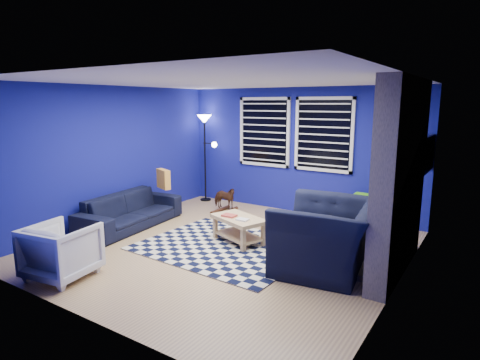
{
  "coord_description": "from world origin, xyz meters",
  "views": [
    {
      "loc": [
        3.38,
        -4.82,
        2.19
      ],
      "look_at": [
        0.06,
        0.3,
        1.02
      ],
      "focal_mm": 30.0,
      "sensor_mm": 36.0,
      "label": 1
    }
  ],
  "objects_px": {
    "armchair_bent": "(62,251)",
    "armchair_big": "(326,236)",
    "cabinet": "(363,212)",
    "floor_lamp": "(205,131)",
    "coffee_table": "(238,224)",
    "sofa": "(131,211)",
    "rocking_horse": "(224,198)",
    "tv": "(427,154)"
  },
  "relations": [
    {
      "from": "rocking_horse",
      "to": "floor_lamp",
      "type": "xyz_separation_m",
      "value": [
        -0.93,
        0.61,
        1.28
      ]
    },
    {
      "from": "armchair_bent",
      "to": "coffee_table",
      "type": "xyz_separation_m",
      "value": [
        1.18,
        2.29,
        -0.04
      ]
    },
    {
      "from": "armchair_bent",
      "to": "cabinet",
      "type": "xyz_separation_m",
      "value": [
        2.59,
        4.22,
        -0.08
      ]
    },
    {
      "from": "rocking_horse",
      "to": "cabinet",
      "type": "distance_m",
      "value": 2.71
    },
    {
      "from": "sofa",
      "to": "armchair_bent",
      "type": "bearing_deg",
      "value": -161.08
    },
    {
      "from": "sofa",
      "to": "rocking_horse",
      "type": "xyz_separation_m",
      "value": [
        0.85,
        1.7,
        0.0
      ]
    },
    {
      "from": "armchair_big",
      "to": "coffee_table",
      "type": "bearing_deg",
      "value": -105.69
    },
    {
      "from": "sofa",
      "to": "rocking_horse",
      "type": "height_order",
      "value": "sofa"
    },
    {
      "from": "sofa",
      "to": "armchair_bent",
      "type": "relative_size",
      "value": 2.65
    },
    {
      "from": "tv",
      "to": "armchair_bent",
      "type": "relative_size",
      "value": 1.3
    },
    {
      "from": "rocking_horse",
      "to": "coffee_table",
      "type": "relative_size",
      "value": 0.54
    },
    {
      "from": "tv",
      "to": "armchair_bent",
      "type": "xyz_separation_m",
      "value": [
        -3.58,
        -4.02,
        -1.05
      ]
    },
    {
      "from": "armchair_big",
      "to": "cabinet",
      "type": "height_order",
      "value": "armchair_big"
    },
    {
      "from": "tv",
      "to": "sofa",
      "type": "bearing_deg",
      "value": -155.3
    },
    {
      "from": "floor_lamp",
      "to": "coffee_table",
      "type": "bearing_deg",
      "value": -42.23
    },
    {
      "from": "armchair_big",
      "to": "floor_lamp",
      "type": "bearing_deg",
      "value": -128.36
    },
    {
      "from": "tv",
      "to": "armchair_bent",
      "type": "distance_m",
      "value": 5.48
    },
    {
      "from": "armchair_big",
      "to": "armchair_bent",
      "type": "height_order",
      "value": "armchair_big"
    },
    {
      "from": "coffee_table",
      "to": "floor_lamp",
      "type": "relative_size",
      "value": 0.52
    },
    {
      "from": "rocking_horse",
      "to": "floor_lamp",
      "type": "height_order",
      "value": "floor_lamp"
    },
    {
      "from": "sofa",
      "to": "rocking_horse",
      "type": "relative_size",
      "value": 3.72
    },
    {
      "from": "armchair_bent",
      "to": "armchair_big",
      "type": "bearing_deg",
      "value": -152.03
    },
    {
      "from": "floor_lamp",
      "to": "armchair_big",
      "type": "bearing_deg",
      "value": -30.49
    },
    {
      "from": "rocking_horse",
      "to": "cabinet",
      "type": "xyz_separation_m",
      "value": [
        2.65,
        0.56,
        -0.04
      ]
    },
    {
      "from": "armchair_bent",
      "to": "coffee_table",
      "type": "height_order",
      "value": "armchair_bent"
    },
    {
      "from": "sofa",
      "to": "floor_lamp",
      "type": "distance_m",
      "value": 2.65
    },
    {
      "from": "tv",
      "to": "coffee_table",
      "type": "relative_size",
      "value": 0.99
    },
    {
      "from": "armchair_big",
      "to": "armchair_bent",
      "type": "distance_m",
      "value": 3.42
    },
    {
      "from": "rocking_horse",
      "to": "coffee_table",
      "type": "xyz_separation_m",
      "value": [
        1.24,
        -1.36,
        0.0
      ]
    },
    {
      "from": "cabinet",
      "to": "floor_lamp",
      "type": "height_order",
      "value": "floor_lamp"
    },
    {
      "from": "armchair_bent",
      "to": "floor_lamp",
      "type": "height_order",
      "value": "floor_lamp"
    },
    {
      "from": "sofa",
      "to": "rocking_horse",
      "type": "bearing_deg",
      "value": -32.71
    },
    {
      "from": "coffee_table",
      "to": "cabinet",
      "type": "xyz_separation_m",
      "value": [
        1.41,
        1.93,
        -0.04
      ]
    },
    {
      "from": "rocking_horse",
      "to": "armchair_big",
      "type": "bearing_deg",
      "value": -121.74
    },
    {
      "from": "armchair_bent",
      "to": "floor_lamp",
      "type": "xyz_separation_m",
      "value": [
        -0.99,
        4.26,
        1.24
      ]
    },
    {
      "from": "sofa",
      "to": "floor_lamp",
      "type": "xyz_separation_m",
      "value": [
        -0.08,
        2.31,
        1.29
      ]
    },
    {
      "from": "rocking_horse",
      "to": "coffee_table",
      "type": "distance_m",
      "value": 1.84
    },
    {
      "from": "tv",
      "to": "rocking_horse",
      "type": "height_order",
      "value": "tv"
    },
    {
      "from": "armchair_big",
      "to": "rocking_horse",
      "type": "xyz_separation_m",
      "value": [
        -2.77,
        1.57,
        -0.15
      ]
    },
    {
      "from": "armchair_big",
      "to": "cabinet",
      "type": "relative_size",
      "value": 2.07
    },
    {
      "from": "armchair_big",
      "to": "sofa",
      "type": "bearing_deg",
      "value": -95.8
    },
    {
      "from": "tv",
      "to": "cabinet",
      "type": "height_order",
      "value": "tv"
    }
  ]
}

